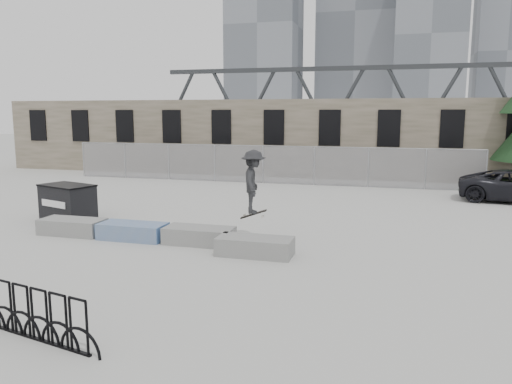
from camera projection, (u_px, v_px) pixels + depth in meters
ground at (157, 240)px, 14.87m from camera, size 120.00×120.00×0.00m
stone_wall at (279, 138)px, 29.97m from camera, size 36.00×2.58×4.50m
chainlink_fence at (263, 164)px, 26.60m from camera, size 22.06×0.06×2.02m
planter_far_left at (72, 226)px, 15.49m from camera, size 2.00×0.90×0.48m
planter_center_left at (133, 230)px, 14.89m from camera, size 2.00×0.90×0.48m
planter_center_right at (199, 235)px, 14.37m from camera, size 2.00×0.90×0.48m
planter_offset at (255, 246)px, 13.21m from camera, size 2.00×0.90×0.48m
dumpster at (68, 202)px, 17.59m from camera, size 2.16×1.69×1.25m
bike_rack at (22, 311)px, 8.40m from camera, size 3.51×0.84×0.90m
skyline_towers at (360, 27)px, 101.12m from camera, size 58.00×28.00×48.00m
truss_bridge at (422, 109)px, 63.92m from camera, size 70.00×3.00×9.80m
skateboarder at (253, 182)px, 14.45m from camera, size 0.94×1.33×2.03m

